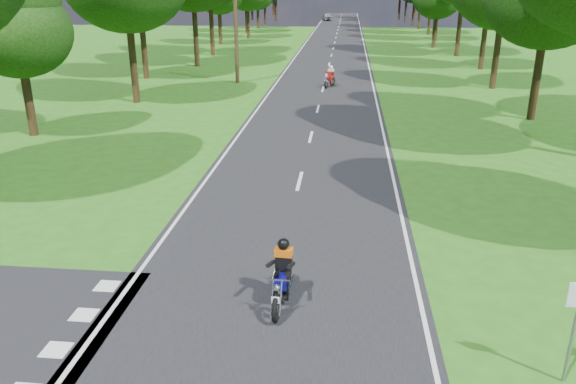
# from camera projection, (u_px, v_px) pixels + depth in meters

# --- Properties ---
(ground) EXTENTS (160.00, 160.00, 0.00)m
(ground) POSITION_uv_depth(u_px,v_px,m) (269.00, 303.00, 12.26)
(ground) COLOR #295F15
(ground) RESTS_ON ground
(main_road) EXTENTS (7.00, 140.00, 0.02)m
(main_road) POSITION_uv_depth(u_px,v_px,m) (333.00, 48.00, 58.81)
(main_road) COLOR black
(main_road) RESTS_ON ground
(road_markings) EXTENTS (7.40, 140.00, 0.01)m
(road_markings) POSITION_uv_depth(u_px,v_px,m) (331.00, 50.00, 57.08)
(road_markings) COLOR silver
(road_markings) RESTS_ON main_road
(telegraph_pole) EXTENTS (1.20, 0.26, 8.00)m
(telegraph_pole) POSITION_uv_depth(u_px,v_px,m) (236.00, 22.00, 37.48)
(telegraph_pole) COLOR #382616
(telegraph_pole) RESTS_ON ground
(rider_near_blue) EXTENTS (0.68, 1.77, 1.45)m
(rider_near_blue) POSITION_uv_depth(u_px,v_px,m) (282.00, 273.00, 12.00)
(rider_near_blue) COLOR #0E0B7F
(rider_near_blue) RESTS_ON main_road
(rider_far_red) EXTENTS (1.02, 1.76, 1.39)m
(rider_far_red) POSITION_uv_depth(u_px,v_px,m) (330.00, 76.00, 37.02)
(rider_far_red) COLOR #B70E12
(rider_far_red) RESTS_ON main_road
(distant_car) EXTENTS (2.18, 4.01, 1.29)m
(distant_car) POSITION_uv_depth(u_px,v_px,m) (327.00, 17.00, 100.44)
(distant_car) COLOR #A6A9AD
(distant_car) RESTS_ON main_road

